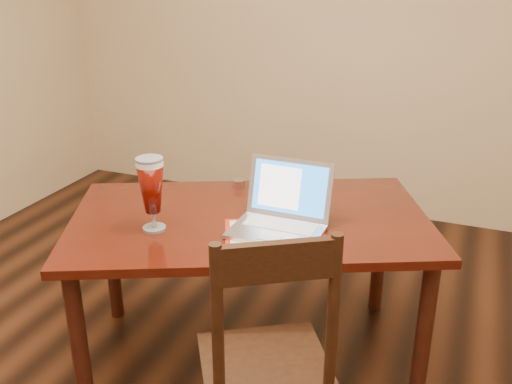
% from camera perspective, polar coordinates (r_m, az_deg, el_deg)
% --- Properties ---
extents(dining_table, '(1.74, 1.42, 1.02)m').
position_cam_1_polar(dining_table, '(2.47, -0.86, -4.04)').
color(dining_table, '#431008').
rests_on(dining_table, ground).
extents(dining_chair, '(0.58, 0.58, 1.02)m').
position_cam_1_polar(dining_chair, '(1.99, 1.12, -17.00)').
color(dining_chair, black).
rests_on(dining_chair, ground).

